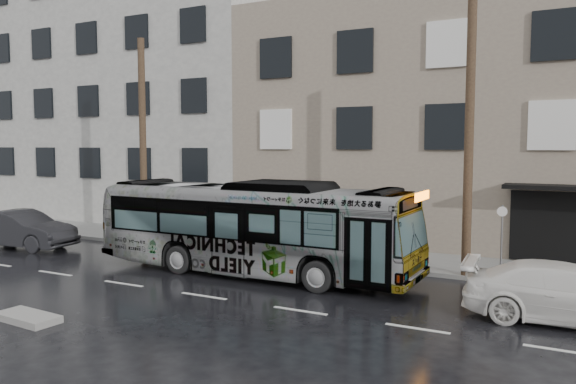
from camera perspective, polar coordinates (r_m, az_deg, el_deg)
name	(u,v)px	position (r m, az deg, el deg)	size (l,w,h in m)	color
ground	(248,278)	(19.16, -4.06, -8.75)	(120.00, 120.00, 0.00)	black
sidewalk	(311,252)	(23.36, 2.31, -6.10)	(90.00, 3.60, 0.15)	gray
building_taupe	(472,124)	(28.95, 18.21, 6.56)	(20.00, 12.00, 11.00)	gray
building_grey	(135,95)	(41.09, -15.28, 9.53)	(26.00, 15.00, 16.00)	beige
utility_pole_front	(469,140)	(19.41, 17.91, 5.05)	(0.30, 0.30, 9.00)	brown
utility_pole_rear	(143,141)	(25.81, -14.53, 5.01)	(0.30, 0.30, 9.00)	brown
sign_post	(501,242)	(19.51, 20.86, -4.77)	(0.06, 0.06, 2.40)	slate
bus	(252,228)	(19.52, -3.64, -3.63)	(2.74, 11.69, 3.26)	#B2B2B2
white_sedan	(569,294)	(16.01, 26.64, -9.22)	(2.09, 5.13, 1.49)	white
dark_sedan	(21,229)	(27.08, -25.51, -3.45)	(1.74, 4.99, 1.65)	black
slush_pile	(28,318)	(16.10, -24.94, -11.49)	(1.80, 0.80, 0.18)	gray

